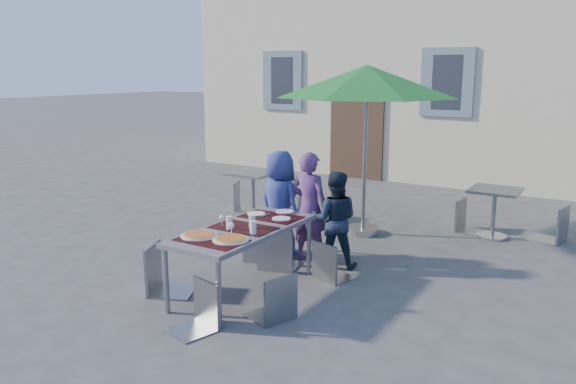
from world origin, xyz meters
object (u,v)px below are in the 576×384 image
Objects in this scene: child_1 at (309,207)px; chair_3 at (161,239)px; chair_0 at (259,223)px; bg_chair_l_0 at (242,178)px; cafe_table_1 at (494,205)px; bg_chair_r_1 at (557,201)px; chair_5 at (197,278)px; child_0 at (280,204)px; patio_umbrella at (367,82)px; pizza_near_right at (231,239)px; pizza_near_left at (199,235)px; bg_chair_r_0 at (302,191)px; child_2 at (335,220)px; bg_chair_l_1 at (468,196)px; dining_table at (243,233)px; chair_2 at (331,238)px; cafe_table_0 at (253,186)px; chair_1 at (277,222)px; chair_4 at (275,270)px.

child_1 reaches higher than chair_3.
bg_chair_l_0 is at bearing 130.71° from chair_0.
bg_chair_r_1 is at bearing 18.74° from cafe_table_1.
chair_3 is 1.19× the size of chair_5.
child_0 is 0.53× the size of patio_umbrella.
pizza_near_left is at bearing -171.78° from pizza_near_right.
child_1 reaches higher than bg_chair_r_1.
bg_chair_r_0 reaches higher than pizza_near_right.
child_2 is (0.84, -0.03, -0.09)m from child_0.
chair_5 is at bearing -91.26° from pizza_near_right.
dining_table is at bearing -111.17° from bg_chair_l_1.
chair_2 is at bearing -114.13° from cafe_table_1.
chair_3 is 3.39m from cafe_table_0.
chair_3 reaches higher than bg_chair_l_1.
cafe_table_1 is (1.43, 2.35, -0.11)m from child_2.
cafe_table_0 is at bearing -36.75° from child_1.
pizza_near_right is 0.26× the size of child_1.
child_0 reaches higher than pizza_near_left.
pizza_near_right is at bearing -89.75° from patio_umbrella.
cafe_table_1 is at bearing 54.95° from chair_1.
bg_chair_l_0 reaches higher than chair_0.
chair_5 is at bearing -73.49° from bg_chair_r_0.
chair_2 reaches higher than dining_table.
chair_3 is (-1.24, -1.76, 0.01)m from child_2.
chair_0 is at bearing 115.71° from dining_table.
pizza_near_left is 0.50× the size of cafe_table_0.
chair_0 is 1.12× the size of cafe_table_0.
chair_5 is 4.22m from cafe_table_0.
chair_5 is 0.93× the size of bg_chair_l_1.
patio_umbrella is at bearing 90.25° from pizza_near_right.
bg_chair_l_0 reaches higher than chair_5.
chair_3 is (-0.59, 0.04, -0.15)m from pizza_near_left.
patio_umbrella reaches higher than chair_0.
chair_2 is at bearing 58.38° from pizza_near_left.
chair_1 is at bearing 95.97° from dining_table.
child_1 is 1.63× the size of chair_2.
patio_umbrella is 2.85× the size of bg_chair_l_1.
chair_4 is 0.94× the size of bg_chair_l_0.
chair_5 is at bearing -110.54° from cafe_table_1.
patio_umbrella is (0.25, 2.01, 1.66)m from chair_1.
chair_2 is 1.27m from chair_4.
bg_chair_l_1 is (0.83, 2.96, 0.04)m from chair_2.
chair_0 reaches higher than cafe_table_0.
bg_chair_l_1 reaches higher than bg_chair_r_0.
chair_1 is (-0.55, -0.47, 0.00)m from child_2.
chair_3 reaches higher than bg_chair_r_1.
chair_0 reaches higher than cafe_table_1.
bg_chair_r_0 is (-0.54, 2.00, 0.00)m from chair_0.
chair_1 reaches higher than bg_chair_l_0.
dining_table is 1.30m from child_1.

